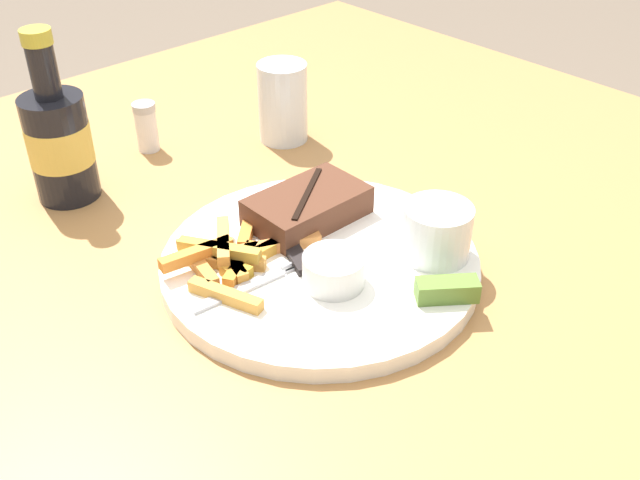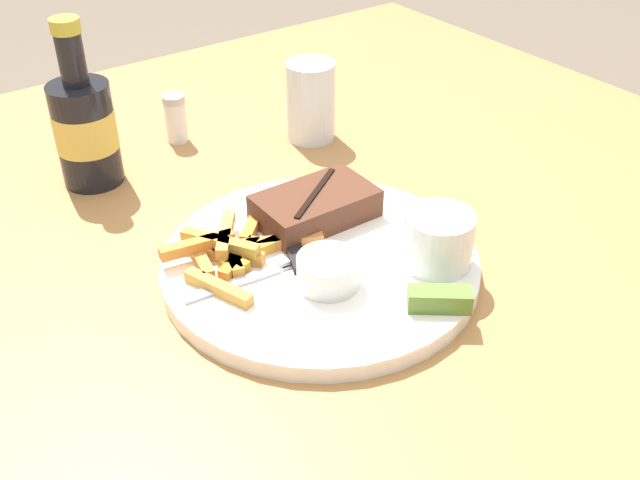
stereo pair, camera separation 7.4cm
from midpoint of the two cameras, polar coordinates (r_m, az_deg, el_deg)
The scene contains 12 objects.
dining_table at distance 0.81m, azimuth 2.65°, elevation -6.28°, with size 1.30×1.29×0.73m.
dinner_plate at distance 0.76m, azimuth 2.80°, elevation -1.90°, with size 0.32×0.32×0.02m.
steak_portion at distance 0.80m, azimuth 2.29°, elevation 2.53°, with size 0.13×0.08×0.03m.
fries_pile at distance 0.75m, azimuth -4.15°, elevation -0.92°, with size 0.16×0.14×0.02m.
coleslaw_cup at distance 0.74m, azimuth 11.87°, elevation 0.16°, with size 0.07×0.07×0.06m.
dipping_sauce_cup at distance 0.71m, azimuth 3.61°, elevation -2.38°, with size 0.06×0.06×0.03m.
pickle_spear at distance 0.70m, azimuth 12.12°, elevation -4.55°, with size 0.06×0.05×0.02m.
fork_utensil at distance 0.72m, azimuth -2.97°, elevation -3.22°, with size 0.13×0.03×0.00m.
knife_utensil at distance 0.78m, azimuth 0.30°, elevation 0.26°, with size 0.08×0.16×0.01m.
beer_bottle at distance 0.92m, azimuth -15.28°, elevation 8.23°, with size 0.07×0.07×0.20m.
drinking_glass at distance 1.00m, azimuth 1.44°, elevation 10.48°, with size 0.06×0.06×0.10m.
salt_shaker at distance 1.01m, azimuth -8.87°, elevation 9.11°, with size 0.03×0.03×0.07m.
Camera 2 is at (-0.36, -0.50, 1.19)m, focal length 42.00 mm.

